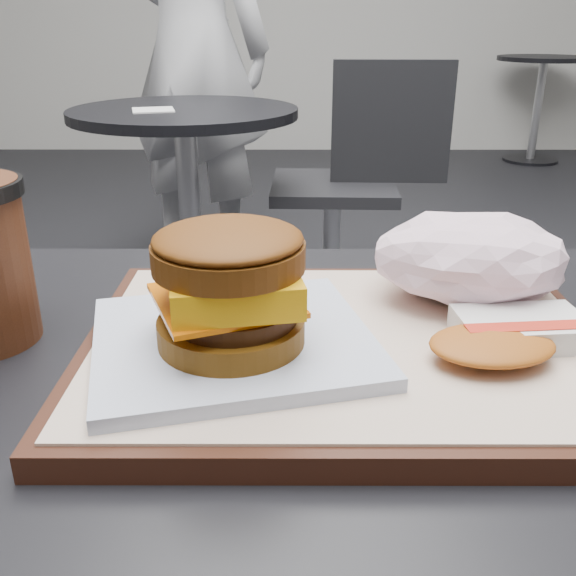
# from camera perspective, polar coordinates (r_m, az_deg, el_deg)

# --- Properties ---
(serving_tray) EXTENTS (0.38, 0.28, 0.02)m
(serving_tray) POSITION_cam_1_polar(r_m,az_deg,el_deg) (0.48, 5.05, -5.27)
(serving_tray) COLOR black
(serving_tray) RESTS_ON customer_table
(breakfast_sandwich) EXTENTS (0.22, 0.21, 0.09)m
(breakfast_sandwich) POSITION_cam_1_polar(r_m,az_deg,el_deg) (0.43, -5.06, -1.08)
(breakfast_sandwich) COLOR white
(breakfast_sandwich) RESTS_ON serving_tray
(hash_brown) EXTENTS (0.12, 0.10, 0.02)m
(hash_brown) POSITION_cam_1_polar(r_m,az_deg,el_deg) (0.47, 19.01, -4.03)
(hash_brown) COLOR silver
(hash_brown) RESTS_ON serving_tray
(crumpled_wrapper) EXTENTS (0.16, 0.12, 0.07)m
(crumpled_wrapper) POSITION_cam_1_polar(r_m,az_deg,el_deg) (0.54, 15.96, 2.57)
(crumpled_wrapper) COLOR white
(crumpled_wrapper) RESTS_ON serving_tray
(neighbor_table) EXTENTS (0.70, 0.70, 0.75)m
(neighbor_table) POSITION_cam_1_polar(r_m,az_deg,el_deg) (2.09, -8.91, 10.10)
(neighbor_table) COLOR black
(neighbor_table) RESTS_ON ground
(napkin) EXTENTS (0.15, 0.15, 0.00)m
(napkin) POSITION_cam_1_polar(r_m,az_deg,el_deg) (2.01, -11.90, 15.23)
(napkin) COLOR white
(napkin) RESTS_ON neighbor_table
(neighbor_chair) EXTENTS (0.61, 0.43, 0.88)m
(neighbor_chair) POSITION_cam_1_polar(r_m,az_deg,el_deg) (2.25, 5.80, 10.13)
(neighbor_chair) COLOR #B4B4BA
(neighbor_chair) RESTS_ON ground
(patron) EXTENTS (0.78, 0.66, 1.80)m
(patron) POSITION_cam_1_polar(r_m,az_deg,el_deg) (2.74, -8.51, 20.53)
(patron) COLOR silver
(patron) RESTS_ON ground
(bg_table_far) EXTENTS (0.66, 0.66, 0.75)m
(bg_table_far) POSITION_cam_1_polar(r_m,az_deg,el_deg) (5.22, 21.56, 16.54)
(bg_table_far) COLOR black
(bg_table_far) RESTS_ON ground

